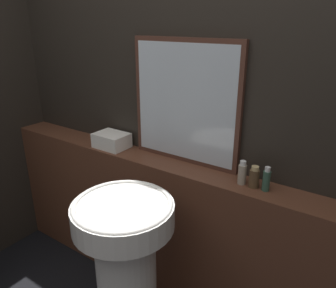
{
  "coord_description": "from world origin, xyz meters",
  "views": [
    {
      "loc": [
        0.86,
        -0.25,
        1.72
      ],
      "look_at": [
        -0.05,
        1.08,
        1.1
      ],
      "focal_mm": 35.0,
      "sensor_mm": 36.0,
      "label": 1
    }
  ],
  "objects_px": {
    "mirror": "(185,103)",
    "conditioner_bottle": "(254,178)",
    "shampoo_bottle": "(242,173)",
    "pedestal_sink": "(126,269)",
    "lotion_bottle": "(266,180)",
    "towel_stack": "(112,140)"
  },
  "relations": [
    {
      "from": "conditioner_bottle",
      "to": "shampoo_bottle",
      "type": "bearing_deg",
      "value": 180.0
    },
    {
      "from": "towel_stack",
      "to": "shampoo_bottle",
      "type": "relative_size",
      "value": 1.7
    },
    {
      "from": "lotion_bottle",
      "to": "pedestal_sink",
      "type": "bearing_deg",
      "value": -136.91
    },
    {
      "from": "mirror",
      "to": "shampoo_bottle",
      "type": "bearing_deg",
      "value": -11.85
    },
    {
      "from": "lotion_bottle",
      "to": "shampoo_bottle",
      "type": "bearing_deg",
      "value": 180.0
    },
    {
      "from": "mirror",
      "to": "conditioner_bottle",
      "type": "height_order",
      "value": "mirror"
    },
    {
      "from": "pedestal_sink",
      "to": "mirror",
      "type": "height_order",
      "value": "mirror"
    },
    {
      "from": "towel_stack",
      "to": "shampoo_bottle",
      "type": "bearing_deg",
      "value": 0.0
    },
    {
      "from": "pedestal_sink",
      "to": "towel_stack",
      "type": "relative_size",
      "value": 4.37
    },
    {
      "from": "mirror",
      "to": "towel_stack",
      "type": "height_order",
      "value": "mirror"
    },
    {
      "from": "pedestal_sink",
      "to": "conditioner_bottle",
      "type": "bearing_deg",
      "value": 46.74
    },
    {
      "from": "towel_stack",
      "to": "shampoo_bottle",
      "type": "height_order",
      "value": "shampoo_bottle"
    },
    {
      "from": "towel_stack",
      "to": "lotion_bottle",
      "type": "distance_m",
      "value": 1.02
    },
    {
      "from": "mirror",
      "to": "shampoo_bottle",
      "type": "height_order",
      "value": "mirror"
    },
    {
      "from": "mirror",
      "to": "lotion_bottle",
      "type": "distance_m",
      "value": 0.6
    },
    {
      "from": "shampoo_bottle",
      "to": "lotion_bottle",
      "type": "distance_m",
      "value": 0.12
    },
    {
      "from": "shampoo_bottle",
      "to": "conditioner_bottle",
      "type": "bearing_deg",
      "value": 0.0
    },
    {
      "from": "pedestal_sink",
      "to": "lotion_bottle",
      "type": "relative_size",
      "value": 7.47
    },
    {
      "from": "pedestal_sink",
      "to": "shampoo_bottle",
      "type": "height_order",
      "value": "shampoo_bottle"
    },
    {
      "from": "shampoo_bottle",
      "to": "lotion_bottle",
      "type": "xyz_separation_m",
      "value": [
        0.12,
        0.0,
        -0.0
      ]
    },
    {
      "from": "towel_stack",
      "to": "mirror",
      "type": "bearing_deg",
      "value": 9.43
    },
    {
      "from": "pedestal_sink",
      "to": "conditioner_bottle",
      "type": "relative_size",
      "value": 8.26
    }
  ]
}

